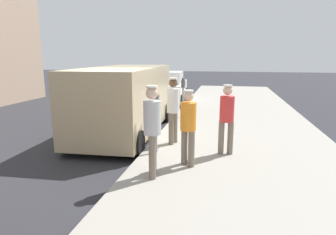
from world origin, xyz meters
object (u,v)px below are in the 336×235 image
(parked_sedan_ahead, at_px, (167,88))
(pedestrian_in_white, at_px, (173,106))
(pedestrian_in_red, at_px, (227,115))
(parking_meter_far, at_px, (183,90))
(pedestrian_in_orange, at_px, (188,123))
(parking_meter_near, at_px, (156,112))
(pedestrian_in_gray, at_px, (152,125))
(parked_van, at_px, (125,99))

(parked_sedan_ahead, bearing_deg, pedestrian_in_white, -77.38)
(pedestrian_in_red, bearing_deg, pedestrian_in_white, 156.47)
(pedestrian_in_white, distance_m, pedestrian_in_red, 1.54)
(pedestrian_in_white, bearing_deg, parking_meter_far, 94.28)
(pedestrian_in_orange, bearing_deg, parked_sedan_ahead, 104.09)
(parking_meter_near, height_order, pedestrian_in_red, pedestrian_in_red)
(pedestrian_in_white, bearing_deg, parking_meter_near, -107.51)
(pedestrian_in_white, distance_m, pedestrian_in_gray, 2.29)
(parking_meter_far, xyz_separation_m, parked_van, (-1.50, -2.40, -0.03))
(parking_meter_near, xyz_separation_m, parked_sedan_ahead, (-1.55, 9.00, -0.43))
(parking_meter_far, bearing_deg, parking_meter_near, -90.00)
(pedestrian_in_white, xyz_separation_m, pedestrian_in_gray, (0.01, -2.29, 0.01))
(pedestrian_in_orange, height_order, parked_sedan_ahead, pedestrian_in_orange)
(pedestrian_in_red, bearing_deg, parking_meter_far, 111.78)
(parking_meter_far, xyz_separation_m, pedestrian_in_gray, (0.28, -5.87, 0.02))
(parking_meter_near, distance_m, pedestrian_in_white, 0.89)
(pedestrian_in_red, xyz_separation_m, pedestrian_in_gray, (-1.40, -1.67, 0.08))
(parking_meter_near, distance_m, parked_sedan_ahead, 9.14)
(pedestrian_in_orange, distance_m, pedestrian_in_white, 1.66)
(pedestrian_in_gray, bearing_deg, pedestrian_in_red, 50.12)
(pedestrian_in_orange, height_order, pedestrian_in_white, pedestrian_in_white)
(pedestrian_in_orange, height_order, pedestrian_in_red, pedestrian_in_red)
(parking_meter_near, bearing_deg, parking_meter_far, 90.00)
(pedestrian_in_gray, height_order, parked_van, parked_van)
(pedestrian_in_white, relative_size, pedestrian_in_red, 1.06)
(parking_meter_far, relative_size, parked_van, 0.29)
(parking_meter_near, relative_size, pedestrian_in_gray, 0.84)
(parking_meter_far, bearing_deg, pedestrian_in_gray, -87.25)
(pedestrian_in_orange, xyz_separation_m, parked_sedan_ahead, (-2.43, 9.69, -0.35))
(pedestrian_in_gray, bearing_deg, parking_meter_near, 101.12)
(parked_van, bearing_deg, parking_meter_far, 58.03)
(parked_van, relative_size, parked_sedan_ahead, 1.17)
(pedestrian_in_red, bearing_deg, pedestrian_in_gray, -129.88)
(pedestrian_in_white, bearing_deg, parked_sedan_ahead, 102.62)
(parking_meter_near, xyz_separation_m, parking_meter_far, (0.00, 4.44, 0.00))
(pedestrian_in_white, relative_size, parked_van, 0.34)
(parking_meter_far, relative_size, parked_sedan_ahead, 0.34)
(parking_meter_near, height_order, parked_van, parked_van)
(parking_meter_far, bearing_deg, pedestrian_in_orange, -80.29)
(pedestrian_in_orange, relative_size, parked_van, 0.31)
(parking_meter_near, xyz_separation_m, parked_van, (-1.50, 2.04, -0.03))
(pedestrian_in_gray, bearing_deg, parked_sedan_ahead, 99.98)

